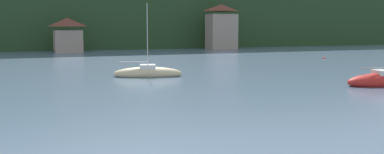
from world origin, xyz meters
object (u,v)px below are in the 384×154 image
Objects in this scene: shore_building_eastcentral at (222,27)px; mooring_buoy_near at (324,59)px; sailboat_far_3 at (148,73)px; shore_building_central at (68,36)px.

shore_building_eastcentral is 21.81× the size of mooring_buoy_near.
sailboat_far_3 is 17.01× the size of mooring_buoy_near.
shore_building_eastcentral is 1.28× the size of sailboat_far_3.
sailboat_far_3 is (-30.27, -46.35, -4.41)m from shore_building_eastcentral.
sailboat_far_3 is 35.51m from mooring_buoy_near.
shore_building_central is at bearing 137.16° from mooring_buoy_near.
shore_building_central reaches higher than mooring_buoy_near.
mooring_buoy_near is (2.31, -32.24, -4.76)m from shore_building_eastcentral.
mooring_buoy_near is at bearing -85.90° from shore_building_eastcentral.
sailboat_far_3 is at bearing -87.00° from shore_building_central.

